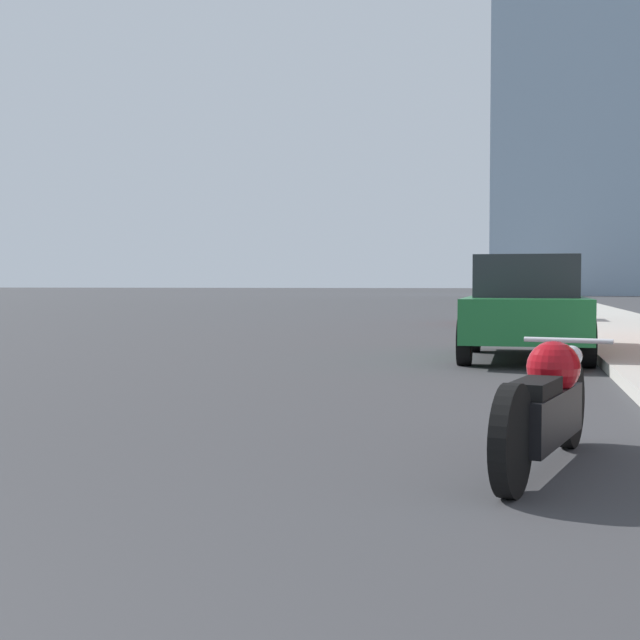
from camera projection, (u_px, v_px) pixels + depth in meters
The scene contains 7 objects.
sidewalk at pixel (576, 308), 39.40m from camera, with size 2.92×240.00×0.15m.
distant_tower at pixel (568, 19), 86.38m from camera, with size 14.38×14.38×53.69m.
motorcycle at pixel (546, 406), 5.68m from camera, with size 0.81×2.26×0.80m.
parked_car_green at pixel (526, 307), 13.82m from camera, with size 1.94×4.20×1.60m.
parked_car_red at pixel (511, 294), 25.78m from camera, with size 1.94×4.24×1.69m.
parked_car_silver at pixel (512, 292), 37.74m from camera, with size 2.01×4.40×1.62m.
parked_car_yellow at pixel (519, 289), 50.56m from camera, with size 1.82×4.57×1.62m.
Camera 1 is at (2.82, -0.90, 1.18)m, focal length 50.00 mm.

